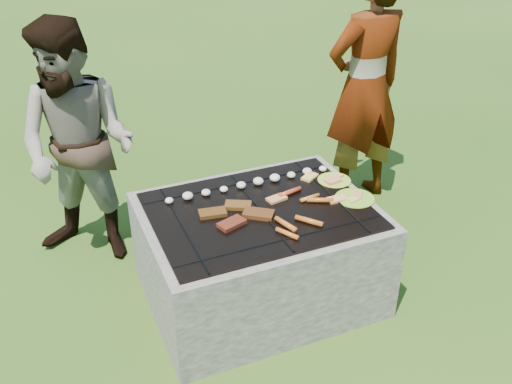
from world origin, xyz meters
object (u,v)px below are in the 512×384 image
at_px(plate_far, 334,180).
at_px(plate_near, 355,199).
at_px(fire_pit, 259,257).
at_px(cook, 365,87).
at_px(bystander, 79,148).

bearing_deg(plate_far, plate_near, -89.56).
xyz_separation_m(fire_pit, plate_far, (0.56, 0.13, 0.33)).
relative_size(plate_far, cook, 0.13).
height_order(fire_pit, bystander, bystander).
bearing_deg(bystander, fire_pit, -8.24).
bearing_deg(plate_near, cook, 55.88).
height_order(plate_far, plate_near, plate_far).
distance_m(fire_pit, plate_far, 0.66).
relative_size(fire_pit, bystander, 0.83).
xyz_separation_m(cook, bystander, (-2.03, 0.03, -0.11)).
relative_size(plate_far, plate_near, 0.80).
bearing_deg(fire_pit, plate_near, -10.26).
bearing_deg(plate_far, fire_pit, -166.44).
distance_m(plate_near, bystander, 1.70).
relative_size(fire_pit, plate_near, 4.29).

